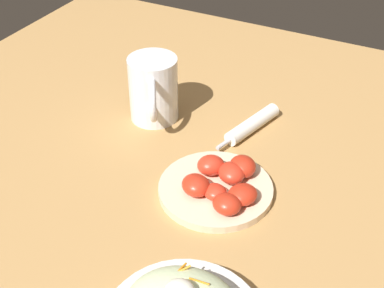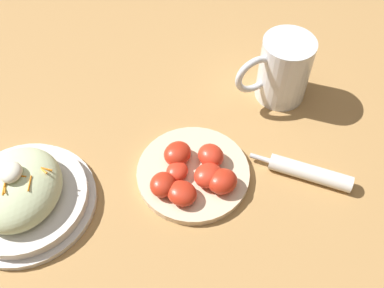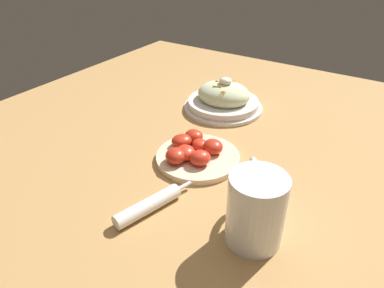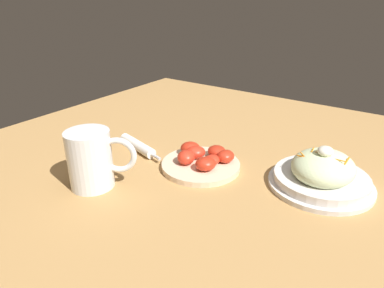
{
  "view_description": "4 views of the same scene",
  "coord_description": "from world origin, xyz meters",
  "px_view_note": "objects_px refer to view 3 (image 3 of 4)",
  "views": [
    {
      "loc": [
        0.3,
        -0.58,
        0.61
      ],
      "look_at": [
        -0.04,
        0.07,
        0.06
      ],
      "focal_mm": 50.39,
      "sensor_mm": 36.0,
      "label": 1
    },
    {
      "loc": [
        0.45,
        0.08,
        0.66
      ],
      "look_at": [
        -0.0,
        0.04,
        0.06
      ],
      "focal_mm": 42.03,
      "sensor_mm": 36.0,
      "label": 2
    },
    {
      "loc": [
        -0.34,
        0.62,
        0.46
      ],
      "look_at": [
        0.02,
        0.08,
        0.06
      ],
      "focal_mm": 32.96,
      "sensor_mm": 36.0,
      "label": 3
    },
    {
      "loc": [
        -0.62,
        -0.37,
        0.41
      ],
      "look_at": [
        -0.0,
        0.06,
        0.07
      ],
      "focal_mm": 32.41,
      "sensor_mm": 36.0,
      "label": 4
    }
  ],
  "objects_px": {
    "salad_plate": "(223,99)",
    "tomato_plate": "(195,153)",
    "beer_mug": "(255,211)",
    "napkin_roll": "(149,205)"
  },
  "relations": [
    {
      "from": "salad_plate",
      "to": "beer_mug",
      "type": "height_order",
      "value": "beer_mug"
    },
    {
      "from": "napkin_roll",
      "to": "salad_plate",
      "type": "bearing_deg",
      "value": -78.55
    },
    {
      "from": "beer_mug",
      "to": "napkin_roll",
      "type": "relative_size",
      "value": 0.82
    },
    {
      "from": "beer_mug",
      "to": "salad_plate",
      "type": "bearing_deg",
      "value": -55.62
    },
    {
      "from": "salad_plate",
      "to": "beer_mug",
      "type": "distance_m",
      "value": 0.51
    },
    {
      "from": "tomato_plate",
      "to": "beer_mug",
      "type": "bearing_deg",
      "value": 145.13
    },
    {
      "from": "beer_mug",
      "to": "tomato_plate",
      "type": "relative_size",
      "value": 0.74
    },
    {
      "from": "beer_mug",
      "to": "napkin_roll",
      "type": "xyz_separation_m",
      "value": [
        0.19,
        0.05,
        -0.05
      ]
    },
    {
      "from": "salad_plate",
      "to": "beer_mug",
      "type": "relative_size",
      "value": 1.61
    },
    {
      "from": "salad_plate",
      "to": "tomato_plate",
      "type": "height_order",
      "value": "salad_plate"
    }
  ]
}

